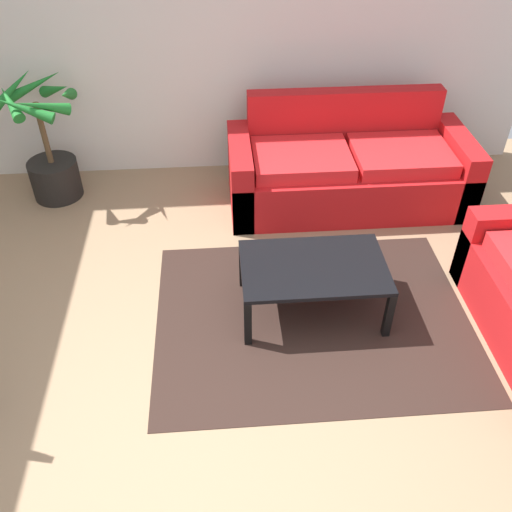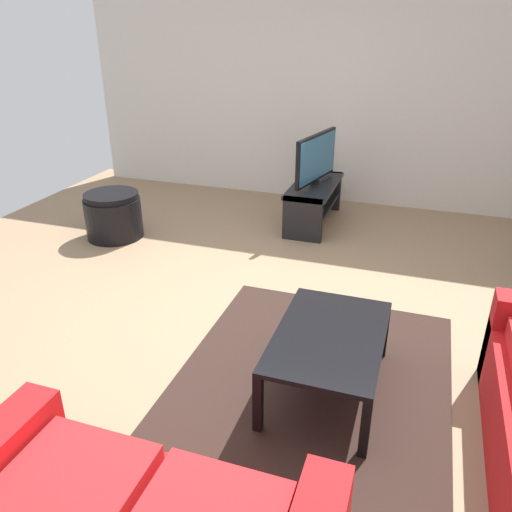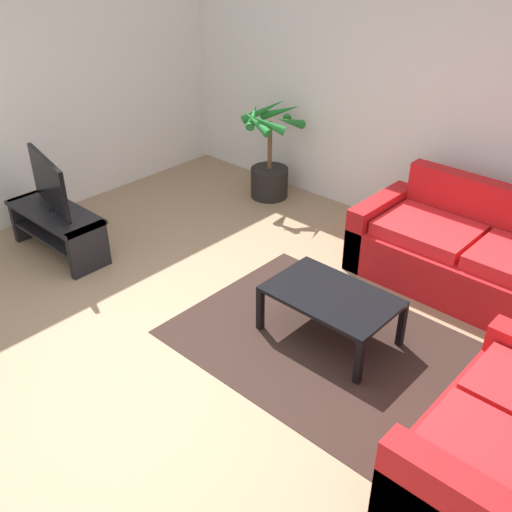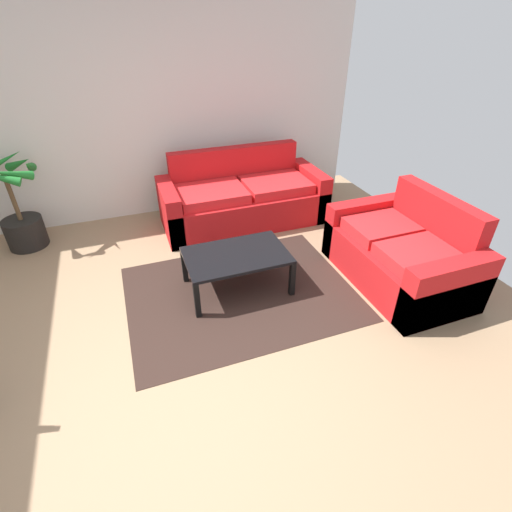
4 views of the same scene
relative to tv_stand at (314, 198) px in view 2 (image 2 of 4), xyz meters
The scene contains 7 objects.
ground_plane 2.12m from the tv_stand, ahead, with size 6.60×6.60×0.00m, color #937556.
wall_left 1.40m from the tv_stand, 169.37° to the right, with size 0.06×6.00×2.70m, color silver.
tv_stand is the anchor object (origin of this frame).
tv 0.45m from the tv_stand, 77.68° to the left, with size 0.88×0.23×0.54m.
coffee_table 2.84m from the tv_stand, 14.65° to the left, with size 0.99×0.64×0.41m.
area_rug 2.83m from the tv_stand, 12.68° to the left, with size 2.20×1.70×0.01m, color black.
ottoman 2.17m from the tv_stand, 60.95° to the right, with size 0.58×0.58×0.48m.
Camera 2 is at (3.21, 1.29, 2.12)m, focal length 35.76 mm.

